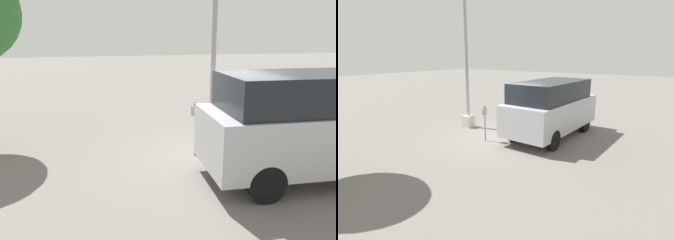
{
  "view_description": "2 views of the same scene",
  "coord_description": "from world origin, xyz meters",
  "views": [
    {
      "loc": [
        -3.0,
        -7.13,
        3.09
      ],
      "look_at": [
        -1.22,
        0.16,
        1.1
      ],
      "focal_mm": 35.0,
      "sensor_mm": 36.0,
      "label": 1
    },
    {
      "loc": [
        -8.15,
        -5.71,
        3.32
      ],
      "look_at": [
        -0.7,
        -0.66,
        1.07
      ],
      "focal_mm": 28.0,
      "sensor_mm": 36.0,
      "label": 2
    }
  ],
  "objects": [
    {
      "name": "ground_plane",
      "position": [
        0.0,
        0.0,
        0.0
      ],
      "size": [
        80.0,
        80.0,
        0.0
      ],
      "primitive_type": "plane",
      "color": "slate"
    },
    {
      "name": "lamp_post",
      "position": [
        0.79,
        2.5,
        2.07
      ],
      "size": [
        0.44,
        0.44,
        6.37
      ],
      "color": "beige",
      "rests_on": "ground"
    },
    {
      "name": "parking_meter_near",
      "position": [
        -0.41,
        0.53,
        1.04
      ],
      "size": [
        0.22,
        0.14,
        1.41
      ],
      "rotation": [
        0.0,
        0.0,
        0.17
      ],
      "color": "gray",
      "rests_on": "ground"
    },
    {
      "name": "parked_van",
      "position": [
        1.6,
        -1.36,
        1.25
      ],
      "size": [
        4.9,
        2.23,
        2.31
      ],
      "rotation": [
        0.0,
        0.0,
        -0.06
      ],
      "color": "#B2B2B7",
      "rests_on": "ground"
    }
  ]
}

